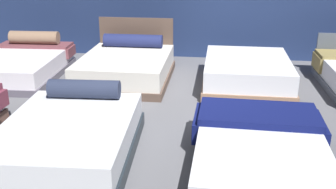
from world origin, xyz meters
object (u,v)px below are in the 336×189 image
object	(u,v)px
bed_4	(22,65)
bed_5	(127,66)
bed_2	(260,153)
bed_1	(69,138)
bed_6	(247,73)

from	to	relation	value
bed_4	bed_5	bearing A→B (deg)	-1.11
bed_2	bed_1	bearing A→B (deg)	-179.56
bed_2	bed_5	xyz separation A→B (m)	(-2.20, 2.97, 0.04)
bed_1	bed_6	size ratio (longest dim) A/B	1.10
bed_4	bed_2	bearing A→B (deg)	-37.21
bed_5	bed_1	bearing A→B (deg)	-90.25
bed_4	bed_5	xyz separation A→B (m)	(2.04, 0.06, 0.03)
bed_2	bed_5	world-z (taller)	bed_5
bed_4	bed_5	distance (m)	2.04
bed_2	bed_6	bearing A→B (deg)	90.95
bed_4	bed_6	xyz separation A→B (m)	(4.25, 0.00, 0.01)
bed_5	bed_6	bearing A→B (deg)	-1.80
bed_1	bed_6	xyz separation A→B (m)	(2.20, 2.89, -0.00)
bed_2	bed_6	distance (m)	2.92
bed_1	bed_2	world-z (taller)	bed_1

